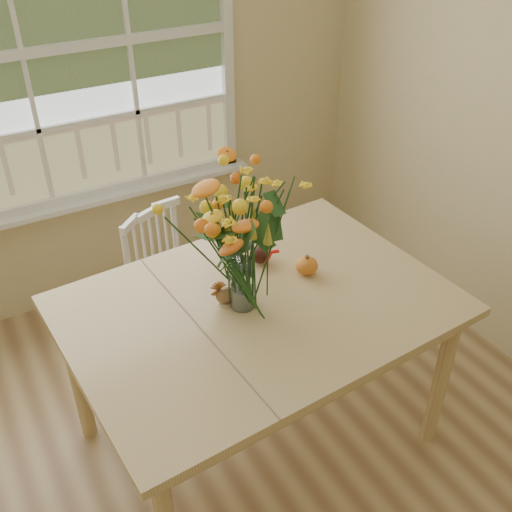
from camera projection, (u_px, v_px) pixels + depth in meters
wall_back at (29, 91)px, 3.07m from camera, size 4.00×0.02×2.70m
window at (22, 58)px, 2.94m from camera, size 2.42×0.12×1.74m
dining_table at (258, 319)px, 2.53m from camera, size 1.62×1.21×0.83m
windsor_chair at (167, 279)px, 3.19m from camera, size 0.52×0.51×0.86m
flower_vase at (242, 238)px, 2.27m from camera, size 0.46×0.46×0.55m
pumpkin at (307, 266)px, 2.62m from camera, size 0.10×0.10×0.08m
turkey_figurine at (226, 295)px, 2.44m from camera, size 0.09×0.07×0.11m
dark_gourd at (259, 255)px, 2.69m from camera, size 0.13×0.09×0.08m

